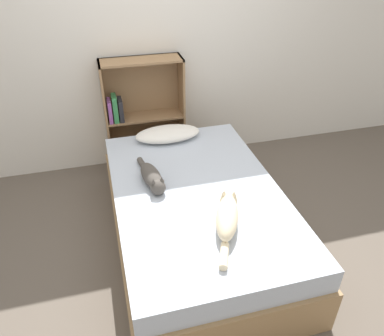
{
  "coord_description": "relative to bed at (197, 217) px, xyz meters",
  "views": [
    {
      "loc": [
        -0.6,
        -2.11,
        2.16
      ],
      "look_at": [
        0.0,
        0.15,
        0.62
      ],
      "focal_mm": 35.0,
      "sensor_mm": 36.0,
      "label": 1
    }
  ],
  "objects": [
    {
      "name": "bed",
      "position": [
        0.0,
        0.0,
        0.0
      ],
      "size": [
        1.23,
        1.96,
        0.52
      ],
      "color": "#99754C",
      "rests_on": "ground_plane"
    },
    {
      "name": "pillow",
      "position": [
        -0.05,
        0.81,
        0.32
      ],
      "size": [
        0.58,
        0.29,
        0.11
      ],
      "color": "white",
      "rests_on": "bed"
    },
    {
      "name": "wall_back",
      "position": [
        0.0,
        1.41,
        0.99
      ],
      "size": [
        8.0,
        0.06,
        2.5
      ],
      "color": "silver",
      "rests_on": "ground_plane"
    },
    {
      "name": "bookshelf",
      "position": [
        -0.22,
        1.28,
        0.32
      ],
      "size": [
        0.76,
        0.26,
        1.13
      ],
      "color": "#8E6B47",
      "rests_on": "ground_plane"
    },
    {
      "name": "ground_plane",
      "position": [
        0.0,
        0.0,
        -0.26
      ],
      "size": [
        8.0,
        8.0,
        0.0
      ],
      "primitive_type": "plane",
      "color": "brown"
    },
    {
      "name": "cat_dark",
      "position": [
        -0.3,
        0.16,
        0.32
      ],
      "size": [
        0.18,
        0.52,
        0.14
      ],
      "rotation": [
        0.0,
        0.0,
        4.86
      ],
      "color": "#47423D",
      "rests_on": "bed"
    },
    {
      "name": "cat_light",
      "position": [
        0.09,
        -0.41,
        0.34
      ],
      "size": [
        0.31,
        0.58,
        0.15
      ],
      "rotation": [
        0.0,
        0.0,
        1.18
      ],
      "color": "beige",
      "rests_on": "bed"
    }
  ]
}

